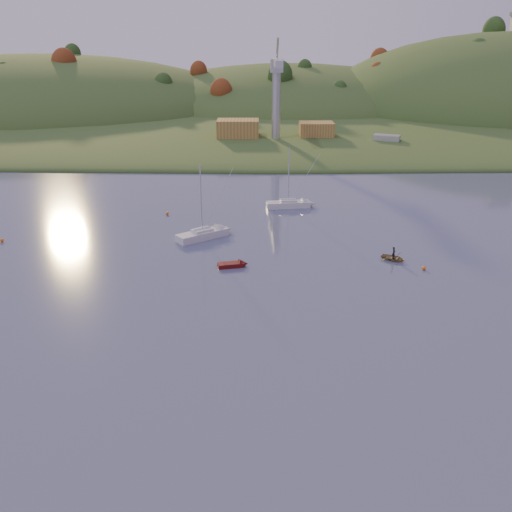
{
  "coord_description": "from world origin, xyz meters",
  "views": [
    {
      "loc": [
        -2.86,
        -30.5,
        27.35
      ],
      "look_at": [
        -3.0,
        31.73,
        3.52
      ],
      "focal_mm": 40.0,
      "sensor_mm": 36.0,
      "label": 1
    }
  ],
  "objects_px": {
    "sailboat_far": "(288,204)",
    "canoe": "(393,258)",
    "red_tender": "(237,264)",
    "sailboat_near": "(202,234)"
  },
  "relations": [
    {
      "from": "sailboat_far",
      "to": "canoe",
      "type": "height_order",
      "value": "sailboat_far"
    },
    {
      "from": "canoe",
      "to": "sailboat_near",
      "type": "bearing_deg",
      "value": 106.3
    },
    {
      "from": "sailboat_near",
      "to": "canoe",
      "type": "distance_m",
      "value": 27.32
    },
    {
      "from": "sailboat_far",
      "to": "red_tender",
      "type": "distance_m",
      "value": 28.44
    },
    {
      "from": "canoe",
      "to": "red_tender",
      "type": "xyz_separation_m",
      "value": [
        -20.55,
        -2.21,
        -0.05
      ]
    },
    {
      "from": "sailboat_far",
      "to": "sailboat_near",
      "type": "bearing_deg",
      "value": -137.34
    },
    {
      "from": "sailboat_far",
      "to": "red_tender",
      "type": "xyz_separation_m",
      "value": [
        -7.98,
        -27.29,
        -0.41
      ]
    },
    {
      "from": "canoe",
      "to": "red_tender",
      "type": "distance_m",
      "value": 20.67
    },
    {
      "from": "sailboat_far",
      "to": "red_tender",
      "type": "relative_size",
      "value": 2.51
    },
    {
      "from": "sailboat_near",
      "to": "sailboat_far",
      "type": "height_order",
      "value": "sailboat_near"
    }
  ]
}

